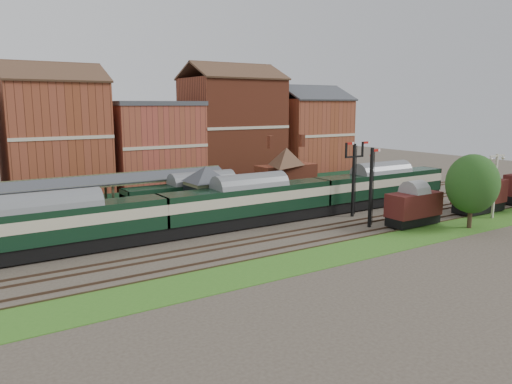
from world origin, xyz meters
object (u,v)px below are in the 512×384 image
signal_box (206,193)px  platform_railcar (202,195)px  semaphore_bracket (354,175)px  dmu_train (250,201)px  goods_van_a (414,206)px

signal_box → platform_railcar: bearing=69.8°
semaphore_bracket → signal_box: bearing=159.1°
signal_box → semaphore_bracket: bearing=-20.9°
dmu_train → platform_railcar: 6.81m
dmu_train → goods_van_a: bearing=-32.9°
signal_box → goods_van_a: bearing=-35.6°
signal_box → platform_railcar: signal_box is taller
semaphore_bracket → platform_railcar: semaphore_bracket is taller
signal_box → goods_van_a: (17.12, -12.25, -1.16)m
semaphore_bracket → goods_van_a: semaphore_bracket is taller
semaphore_bracket → platform_railcar: bearing=147.0°
semaphore_bracket → platform_railcar: (-13.85, 9.00, -2.27)m
platform_railcar → goods_van_a: (15.93, -15.50, -0.33)m
signal_box → goods_van_a: 21.09m
dmu_train → goods_van_a: 16.56m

